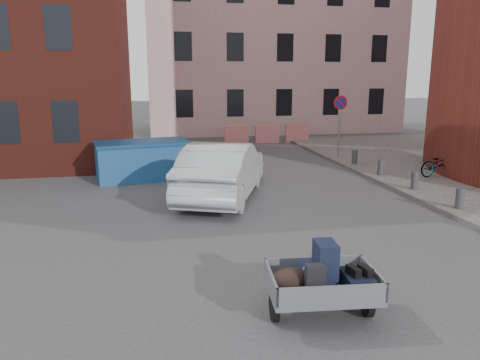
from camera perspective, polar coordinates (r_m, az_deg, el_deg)
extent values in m
plane|color=#38383A|center=(10.42, 1.30, -7.68)|extent=(120.00, 120.00, 0.00)
cube|color=#C59797|center=(32.74, 3.51, 18.58)|extent=(16.00, 8.00, 14.00)
cylinder|color=gray|center=(20.81, 12.00, 6.33)|extent=(0.07, 0.07, 2.60)
cylinder|color=red|center=(20.71, 12.15, 9.21)|extent=(0.60, 0.03, 0.60)
cylinder|color=navy|center=(20.69, 12.17, 9.21)|extent=(0.44, 0.03, 0.44)
cylinder|color=#3A3A3D|center=(13.84, 25.22, -2.05)|extent=(0.22, 0.22, 0.55)
cylinder|color=#3A3A3D|center=(15.61, 20.52, -0.07)|extent=(0.22, 0.22, 0.55)
cylinder|color=#3A3A3D|center=(17.47, 16.80, 1.49)|extent=(0.22, 0.22, 0.55)
cylinder|color=#3A3A3D|center=(19.41, 13.80, 2.74)|extent=(0.22, 0.22, 0.55)
cube|color=red|center=(25.16, -0.44, 5.55)|extent=(1.30, 0.18, 1.00)
cube|color=red|center=(25.53, 3.33, 5.64)|extent=(1.30, 0.18, 1.00)
cube|color=red|center=(26.00, 6.98, 5.69)|extent=(1.30, 0.18, 1.00)
cylinder|color=black|center=(7.29, 4.21, -15.19)|extent=(0.14, 0.45, 0.44)
cylinder|color=black|center=(7.65, 15.24, -14.21)|extent=(0.14, 0.45, 0.44)
cube|color=slate|center=(7.33, 9.94, -13.09)|extent=(1.70, 1.24, 0.08)
cube|color=slate|center=(7.10, 3.78, -12.22)|extent=(0.14, 1.10, 0.28)
cube|color=slate|center=(7.50, 15.86, -11.29)|extent=(0.14, 1.10, 0.28)
cube|color=slate|center=(7.72, 8.93, -10.21)|extent=(1.60, 0.19, 0.28)
cube|color=slate|center=(6.80, 11.22, -13.62)|extent=(1.60, 0.19, 0.28)
cube|color=slate|center=(8.15, 8.21, -10.77)|extent=(0.14, 0.70, 0.06)
cube|color=#161C34|center=(7.23, 10.34, -10.10)|extent=(0.34, 0.48, 0.70)
cube|color=black|center=(7.32, 14.06, -11.90)|extent=(0.45, 0.63, 0.25)
ellipsoid|color=black|center=(7.08, 6.14, -11.96)|extent=(0.63, 0.41, 0.36)
cube|color=black|center=(6.95, 9.13, -12.00)|extent=(0.30, 0.21, 0.48)
ellipsoid|color=blue|center=(7.56, 8.90, -10.89)|extent=(0.39, 0.33, 0.24)
cube|color=black|center=(7.18, 13.66, -10.74)|extent=(0.15, 0.28, 0.13)
cube|color=black|center=(7.24, 15.03, -10.62)|extent=(0.15, 0.28, 0.13)
cube|color=#1D4F8B|center=(16.94, -11.78, 2.21)|extent=(3.34, 2.07, 1.25)
cube|color=navy|center=(16.83, -11.89, 4.48)|extent=(3.46, 2.19, 0.10)
imported|color=#A7AAAF|center=(13.99, -2.13, 1.23)|extent=(3.53, 5.46, 1.70)
imported|color=black|center=(17.98, 23.22, 1.85)|extent=(1.77, 0.87, 0.89)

